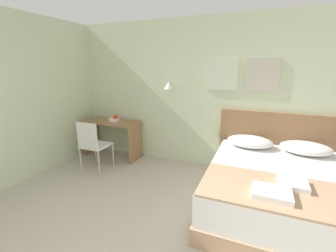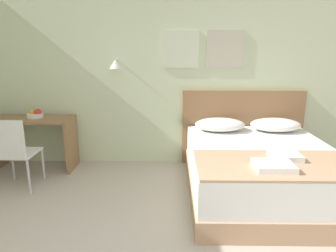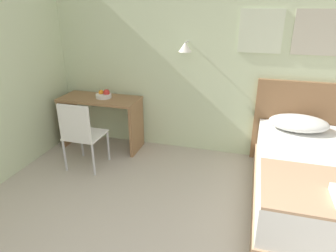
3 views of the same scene
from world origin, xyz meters
TOP-DOWN VIEW (x-y plane):
  - wall_back at (0.01, 3.01)m, footprint 5.74×0.31m
  - bed at (1.29, 1.92)m, footprint 1.67×1.99m
  - headboard at (1.29, 2.95)m, footprint 1.79×0.06m
  - pillow_left at (0.90, 2.64)m, footprint 0.69×0.45m
  - pillow_right at (1.67, 2.64)m, footprint 0.69×0.45m
  - throw_blanket at (1.29, 1.35)m, footprint 1.62×0.80m
  - folded_towel_near_foot at (1.39, 1.49)m, footprint 0.29×0.28m
  - folded_towel_mid_bed at (1.18, 1.21)m, footprint 0.36×0.29m
  - desk at (-1.76, 2.68)m, footprint 1.14×0.51m
  - desk_chair at (-1.68, 1.99)m, footprint 0.45×0.45m
  - fruit_bowl at (-1.70, 2.71)m, footprint 0.22×0.22m

SIDE VIEW (x-z plane):
  - bed at x=1.29m, z-range 0.00..0.59m
  - desk at x=-1.76m, z-range 0.15..0.91m
  - desk_chair at x=-1.68m, z-range 0.08..0.99m
  - headboard at x=1.29m, z-range 0.00..1.12m
  - throw_blanket at x=1.29m, z-range 0.60..0.62m
  - folded_towel_near_foot at x=1.39m, z-range 0.62..0.68m
  - folded_towel_mid_bed at x=1.18m, z-range 0.62..0.68m
  - pillow_left at x=0.90m, z-range 0.60..0.77m
  - pillow_right at x=1.67m, z-range 0.60..0.77m
  - fruit_bowl at x=-1.70m, z-range 0.74..0.87m
  - wall_back at x=0.01m, z-range 0.01..2.66m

